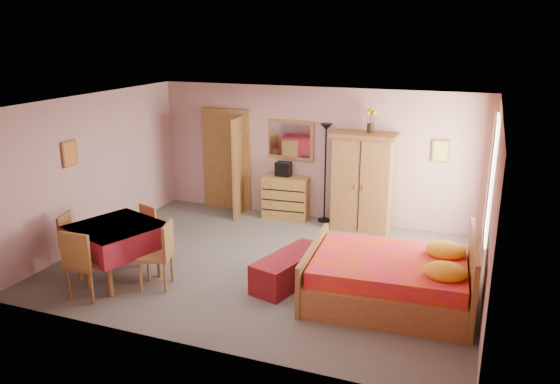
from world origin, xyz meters
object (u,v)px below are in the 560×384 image
at_px(stereo, 284,169).
at_px(chair_north, 140,235).
at_px(floor_lamp, 325,173).
at_px(dining_table, 118,252).
at_px(sunflower_vase, 371,120).
at_px(chair_east, 155,255).
at_px(wardrobe, 363,182).
at_px(wall_mirror, 290,140).
at_px(bed, 389,266).
at_px(chair_west, 78,242).
at_px(chair_south, 87,263).
at_px(chest_of_drawers, 286,197).
at_px(bench, 290,269).

relative_size(stereo, chair_north, 0.33).
bearing_deg(floor_lamp, dining_table, -121.07).
relative_size(sunflower_vase, chair_east, 0.45).
bearing_deg(chair_east, wardrobe, -49.34).
bearing_deg(sunflower_vase, wall_mirror, 172.70).
relative_size(wardrobe, chair_north, 2.04).
bearing_deg(bed, chair_west, -175.63).
relative_size(chair_south, chair_west, 1.12).
height_order(bed, chair_west, bed).
height_order(dining_table, chair_south, chair_south).
distance_m(chair_south, chair_north, 1.30).
relative_size(wall_mirror, chair_west, 1.10).
distance_m(bed, dining_table, 4.00).
distance_m(bed, chair_east, 3.34).
relative_size(stereo, chair_east, 0.30).
relative_size(chest_of_drawers, stereo, 3.00).
distance_m(bed, chair_south, 4.20).
relative_size(dining_table, chair_south, 1.14).
distance_m(bench, chair_south, 2.89).
height_order(floor_lamp, chair_east, floor_lamp).
distance_m(stereo, chair_east, 3.71).
distance_m(wardrobe, chair_north, 4.11).
xyz_separation_m(floor_lamp, dining_table, (-2.17, -3.60, -0.54)).
bearing_deg(chest_of_drawers, chair_west, -126.38).
distance_m(dining_table, chair_east, 0.69).
distance_m(bench, chair_north, 2.56).
relative_size(chest_of_drawers, chair_south, 0.88).
relative_size(dining_table, chair_west, 1.27).
height_order(floor_lamp, chair_south, floor_lamp).
bearing_deg(wall_mirror, dining_table, -107.25).
bearing_deg(bed, chair_north, 176.81).
bearing_deg(stereo, bed, -47.55).
bearing_deg(stereo, floor_lamp, 1.02).
distance_m(stereo, bench, 3.14).
height_order(sunflower_vase, chair_north, sunflower_vase).
height_order(wall_mirror, chair_north, wall_mirror).
height_order(sunflower_vase, dining_table, sunflower_vase).
height_order(chair_west, chair_east, chair_east).
xyz_separation_m(chest_of_drawers, chair_west, (-2.16, -3.50, 0.03)).
distance_m(stereo, chair_north, 3.28).
xyz_separation_m(chest_of_drawers, stereo, (-0.08, 0.05, 0.56)).
distance_m(stereo, bed, 3.91).
height_order(bed, bench, bed).
bearing_deg(chair_south, floor_lamp, 60.71).
height_order(chest_of_drawers, chair_west, chair_west).
relative_size(floor_lamp, chair_west, 2.12).
relative_size(chest_of_drawers, chair_west, 0.98).
distance_m(wardrobe, chair_west, 5.05).
distance_m(sunflower_vase, dining_table, 4.93).
distance_m(wardrobe, bed, 2.90).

